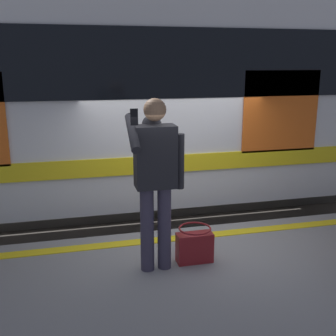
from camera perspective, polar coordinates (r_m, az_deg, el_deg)
ground_plane at (r=5.86m, az=2.18°, el=-16.16°), size 23.80×23.80×0.00m
safety_line at (r=5.20m, az=3.19°, el=-9.41°), size 15.30×0.16×0.01m
track_rail_near at (r=6.86m, az=-0.64°, el=-10.56°), size 20.30×0.08×0.16m
track_rail_far at (r=8.16m, az=-2.95°, el=-6.40°), size 20.30×0.08×0.16m
train_carriage at (r=6.84m, az=-6.82°, el=10.66°), size 12.17×2.84×4.01m
passenger at (r=4.10m, az=-1.75°, el=-0.49°), size 0.57×0.55×1.77m
handbag at (r=4.54m, az=3.68°, el=-10.61°), size 0.39×0.35×0.40m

